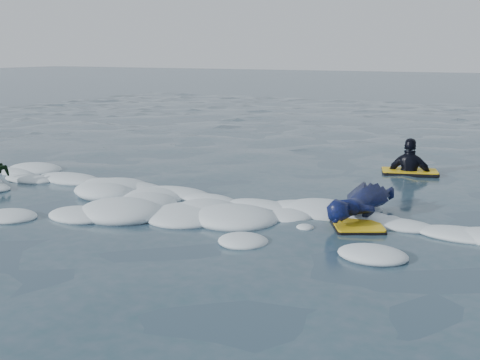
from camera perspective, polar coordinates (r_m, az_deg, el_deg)
name	(u,v)px	position (r m, az deg, el deg)	size (l,w,h in m)	color
ground	(130,225)	(8.13, -10.36, -4.21)	(120.00, 120.00, 0.00)	#1A3640
foam_band	(174,207)	(8.93, -6.29, -2.58)	(12.00, 3.10, 0.30)	white
prone_woman_unit	(359,205)	(8.28, 11.26, -2.29)	(1.10, 1.78, 0.45)	black
waiting_rider_unit	(409,178)	(11.69, 15.75, 0.16)	(1.14, 0.84, 1.53)	black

